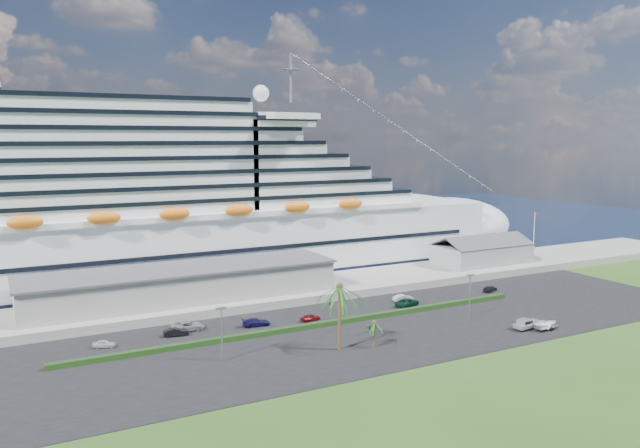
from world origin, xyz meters
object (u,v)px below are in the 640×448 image
boat_trailer (546,324)px  pickup_truck (527,324)px  cruise_ship (168,211)px  parked_car_3 (256,322)px

boat_trailer → pickup_truck: bearing=143.5°
cruise_ship → boat_trailer: bearing=-54.5°
pickup_truck → boat_trailer: 3.27m
cruise_ship → parked_car_3: 45.33m
parked_car_3 → pickup_truck: (41.27, -23.80, 0.30)m
cruise_ship → boat_trailer: size_ratio=32.78×
parked_car_3 → boat_trailer: (43.89, -25.74, 0.38)m
cruise_ship → parked_car_3: (4.57, -42.22, -15.86)m
pickup_truck → boat_trailer: (2.63, -1.94, 0.09)m
parked_car_3 → boat_trailer: size_ratio=0.84×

